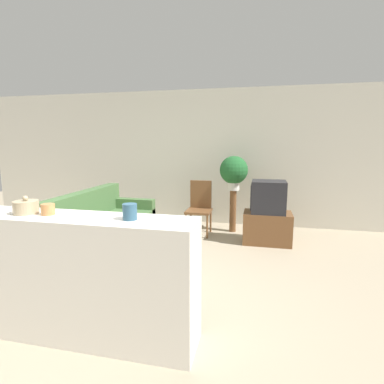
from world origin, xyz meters
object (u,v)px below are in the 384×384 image
object	(u,v)px
couch	(104,229)
wooden_chair	(200,205)
potted_plant	(234,171)
decorative_bowl	(26,207)
television	(268,197)

from	to	relation	value
couch	wooden_chair	bearing A→B (deg)	40.86
couch	potted_plant	xyz separation A→B (m)	(1.90, 1.37, 0.83)
potted_plant	couch	bearing A→B (deg)	-144.13
couch	potted_plant	size ratio (longest dim) A/B	3.15
couch	potted_plant	world-z (taller)	potted_plant
wooden_chair	decorative_bowl	world-z (taller)	decorative_bowl
couch	potted_plant	bearing A→B (deg)	35.87
television	wooden_chair	size ratio (longest dim) A/B	0.58
television	wooden_chair	world-z (taller)	television
couch	potted_plant	distance (m)	2.49
decorative_bowl	wooden_chair	bearing A→B (deg)	74.39
television	decorative_bowl	distance (m)	3.54
couch	decorative_bowl	xyz separation A→B (m)	(0.43, -2.01, 0.80)
television	decorative_bowl	world-z (taller)	decorative_bowl
television	potted_plant	bearing A→B (deg)	139.03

